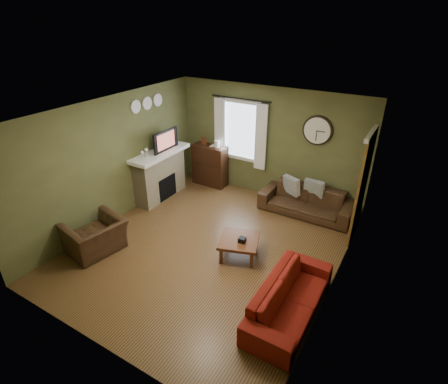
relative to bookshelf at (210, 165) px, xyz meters
The scene contains 31 objects.
floor 2.82m from the bookshelf, 58.00° to the right, with size 4.60×5.20×0.00m, color brown.
ceiling 3.46m from the bookshelf, 58.00° to the right, with size 4.60×5.20×0.00m, color white.
wall_left 2.61m from the bookshelf, 109.44° to the right, with size 0.00×5.20×2.60m, color brown.
wall_right 4.51m from the bookshelf, 31.96° to the right, with size 0.00×5.20×2.60m, color brown.
wall_back 1.68m from the bookshelf, ahead, with size 4.60×0.00×2.60m, color brown.
wall_front 5.22m from the bookshelf, 73.47° to the right, with size 4.60×0.00×2.60m, color brown.
fireplace 1.36m from the bookshelf, 117.66° to the right, with size 0.40×1.40×1.10m, color tan.
firebox 1.30m from the bookshelf, 110.10° to the right, with size 0.04×0.60×0.55m, color black.
mantel 1.48m from the bookshelf, 116.52° to the right, with size 0.58×1.60×0.08m, color white.
tv 1.46m from the bookshelf, 118.86° to the right, with size 0.60×0.08×0.35m, color black.
tv_screen 1.46m from the bookshelf, 115.42° to the right, with size 0.02×0.62×0.36m, color #994C3F.
medallion_left 2.46m from the bookshelf, 117.56° to the right, with size 0.28×0.28×0.03m, color white.
medallion_mid 2.25m from the bookshelf, 123.97° to the right, with size 0.28×0.28×0.03m, color white.
medallion_right 2.09m from the bookshelf, 133.55° to the right, with size 0.28×0.28×0.03m, color white.
window_pane 1.26m from the bookshelf, 16.48° to the left, with size 1.00×0.02×1.30m, color silver, non-canonical shape.
curtain_rod 1.91m from the bookshelf, ahead, with size 0.03×0.03×1.50m, color black.
curtain_left 0.96m from the bookshelf, 30.15° to the left, with size 0.28×0.04×1.55m, color white.
curtain_right 1.62m from the bookshelf, ahead, with size 0.28×0.04×1.55m, color white.
wall_clock 2.88m from the bookshelf, ahead, with size 0.64×0.06×0.64m, color white, non-canonical shape.
door 3.81m from the bookshelf, ahead, with size 0.05×0.90×2.10m, color brown.
bookshelf is the anchor object (origin of this frame).
book 0.44m from the bookshelf, 34.29° to the left, with size 0.15×0.20×0.02m, color #532A13.
sofa_brown 2.64m from the bookshelf, ahead, with size 2.02×0.79×0.59m, color #362214.
pillow_left 2.72m from the bookshelf, ahead, with size 0.43×0.13×0.43m, color gray.
pillow_right 2.23m from the bookshelf, ahead, with size 0.41×0.12×0.41m, color gray.
sofa_red 4.59m from the bookshelf, 42.51° to the right, with size 1.92×0.75×0.56m, color maroon.
armchair 3.51m from the bookshelf, 94.81° to the right, with size 0.98×0.86×0.64m, color #362214.
coffee_table 3.10m from the bookshelf, 47.56° to the right, with size 0.69×0.69×0.37m, color #532A13, non-canonical shape.
tissue_box 3.18m from the bookshelf, 47.05° to the right, with size 0.12×0.12×0.09m, color black.
wine_glass_a 2.00m from the bookshelf, 108.27° to the right, with size 0.07×0.07×0.20m, color white, non-canonical shape.
wine_glass_b 1.89m from the bookshelf, 109.64° to the right, with size 0.07×0.07×0.21m, color white, non-canonical shape.
Camera 1 is at (3.01, -4.53, 4.05)m, focal length 28.00 mm.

